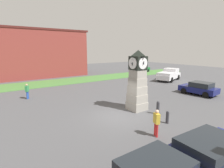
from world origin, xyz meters
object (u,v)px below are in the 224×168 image
object	(u,v)px
bollard_near_tower	(158,108)
pedestrian_near_bench	(157,121)
car_far_lot	(199,88)
pedestrian_crossing_lot	(27,90)
car_by_building	(212,153)
clock_tower	(137,83)
car_silver_hatch	(141,69)
bollard_mid_row	(167,117)
pickup_truck	(169,75)

from	to	relation	value
bollard_near_tower	pedestrian_near_bench	bearing A→B (deg)	-140.77
car_far_lot	pedestrian_crossing_lot	world-z (taller)	pedestrian_crossing_lot
car_by_building	clock_tower	bearing A→B (deg)	70.46
car_silver_hatch	car_by_building	bearing A→B (deg)	-128.96
bollard_mid_row	clock_tower	bearing A→B (deg)	86.58
clock_tower	bollard_near_tower	xyz separation A→B (m)	(0.61, -1.72, -1.75)
bollard_near_tower	car_by_building	xyz separation A→B (m)	(-3.19, -5.55, 0.24)
bollard_near_tower	car_silver_hatch	size ratio (longest dim) A/B	0.23
clock_tower	pedestrian_near_bench	distance (m)	4.80
bollard_mid_row	pedestrian_near_bench	size ratio (longest dim) A/B	0.55
car_far_lot	car_by_building	bearing A→B (deg)	-148.97
bollard_near_tower	pedestrian_near_bench	world-z (taller)	pedestrian_near_bench
car_silver_hatch	pickup_truck	world-z (taller)	pickup_truck
car_silver_hatch	pickup_truck	distance (m)	10.65
bollard_mid_row	pedestrian_near_bench	xyz separation A→B (m)	(-2.03, -0.79, 0.47)
car_silver_hatch	pickup_truck	xyz separation A→B (m)	(-3.56, -10.03, 0.16)
car_far_lot	pedestrian_crossing_lot	distance (m)	18.29
bollard_mid_row	pedestrian_crossing_lot	world-z (taller)	pedestrian_crossing_lot
bollard_near_tower	pedestrian_crossing_lot	size ratio (longest dim) A/B	0.67
car_silver_hatch	clock_tower	bearing A→B (deg)	-134.93
car_by_building	pedestrian_near_bench	size ratio (longest dim) A/B	2.83
car_by_building	pedestrian_crossing_lot	xyz separation A→B (m)	(-4.33, 15.91, 0.12)
bollard_near_tower	pickup_truck	distance (m)	16.11
pedestrian_near_bench	bollard_near_tower	bearing A→B (deg)	39.23
car_by_building	pedestrian_crossing_lot	bearing A→B (deg)	105.22
pickup_truck	pedestrian_near_bench	size ratio (longest dim) A/B	3.71
clock_tower	car_far_lot	size ratio (longest dim) A/B	1.23
clock_tower	bollard_near_tower	bearing A→B (deg)	-70.53
car_by_building	car_far_lot	distance (m)	13.58
car_silver_hatch	bollard_near_tower	bearing A→B (deg)	-131.23
bollard_mid_row	car_silver_hatch	bearing A→B (deg)	49.61
clock_tower	car_far_lot	world-z (taller)	clock_tower
clock_tower	car_by_building	distance (m)	7.86
bollard_mid_row	pickup_truck	size ratio (longest dim) A/B	0.15
bollard_mid_row	car_by_building	bearing A→B (deg)	-120.63
car_silver_hatch	pedestrian_crossing_lot	size ratio (longest dim) A/B	2.93
car_far_lot	pickup_truck	xyz separation A→B (m)	(4.80, 7.70, 0.21)
car_by_building	car_far_lot	xyz separation A→B (m)	(11.64, 7.00, -0.04)
bollard_near_tower	pedestrian_crossing_lot	distance (m)	12.81
car_by_building	pickup_truck	distance (m)	22.05
clock_tower	bollard_near_tower	world-z (taller)	clock_tower
clock_tower	pedestrian_crossing_lot	distance (m)	11.15
car_far_lot	car_silver_hatch	distance (m)	19.60
bollard_near_tower	pedestrian_near_bench	size ratio (longest dim) A/B	0.65
pedestrian_crossing_lot	car_silver_hatch	bearing A→B (deg)	19.92
bollard_mid_row	car_by_building	distance (m)	4.69
pickup_truck	pedestrian_near_bench	bearing A→B (deg)	-144.52
car_silver_hatch	pedestrian_near_bench	bearing A→B (deg)	-132.42
car_far_lot	pedestrian_near_bench	xyz separation A→B (m)	(-11.28, -3.76, 0.19)
car_far_lot	pickup_truck	bearing A→B (deg)	58.06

